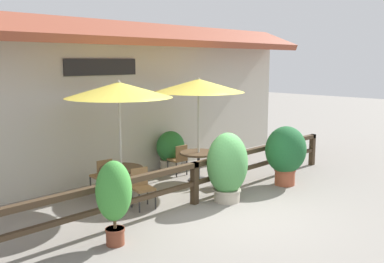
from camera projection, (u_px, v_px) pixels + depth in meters
The scene contains 15 objects.
ground_plane at pixel (231, 216), 8.81m from camera, with size 60.00×60.00×0.00m, color gray.
building_facade at pixel (113, 99), 11.32m from camera, with size 14.28×1.49×4.23m.
patio_railing at pixel (195, 174), 9.43m from camera, with size 10.40×0.14×0.95m.
patio_umbrella_near at pixel (119, 90), 9.37m from camera, with size 2.37×2.37×2.73m.
dining_table_near at pixel (121, 174), 9.68m from camera, with size 0.98×0.98×0.77m.
chair_near_streetside at pixel (142, 186), 9.23m from camera, with size 0.50×0.50×0.86m.
chair_near_wallside at pixel (102, 175), 10.16m from camera, with size 0.45×0.45×0.86m.
patio_umbrella_middle at pixel (199, 86), 11.01m from camera, with size 2.37×2.37×2.73m.
dining_table_middle at pixel (199, 158), 11.32m from camera, with size 0.98×0.98×0.77m.
chair_middle_streetside at pixel (222, 167), 10.88m from camera, with size 0.51×0.51×0.86m.
chair_middle_wallside at pixel (179, 158), 11.86m from camera, with size 0.45×0.45×0.86m.
potted_plant_tall_tropical at pixel (114, 195), 7.28m from camera, with size 0.64×0.58×1.49m.
potted_plant_corner_fern at pixel (227, 166), 9.60m from camera, with size 0.98×0.88×1.58m.
potted_plant_entrance_palm at pixel (286, 152), 10.88m from camera, with size 1.11×1.00×1.52m.
potted_plant_small_flowering at pixel (171, 150), 12.27m from camera, with size 0.84×0.76×1.17m.
Camera 1 is at (-6.52, -5.37, 3.15)m, focal length 40.00 mm.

